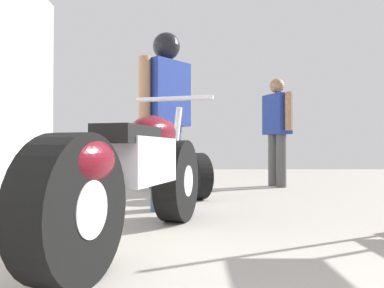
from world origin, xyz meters
name	(u,v)px	position (x,y,z in m)	size (l,w,h in m)	color
ground_plane	(217,219)	(0.00, 3.21, 0.00)	(15.43, 15.43, 0.00)	gray
motorcycle_maroon_cruiser	(137,175)	(-0.54, 2.33, 0.43)	(0.85, 2.12, 1.00)	black
motorcycle_black_naked	(175,167)	(-0.44, 4.91, 0.35)	(0.97, 1.65, 0.83)	black
mechanic_in_blue	(277,125)	(1.10, 5.91, 0.95)	(0.41, 0.66, 1.69)	#4C4C4C
mechanic_with_helmet	(166,103)	(-0.46, 3.68, 1.03)	(0.52, 0.58, 1.72)	#384766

